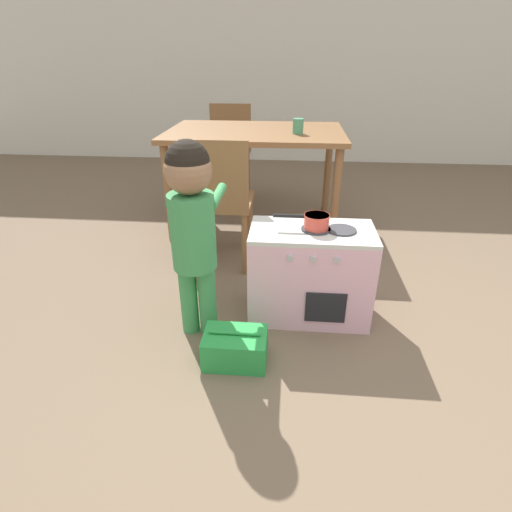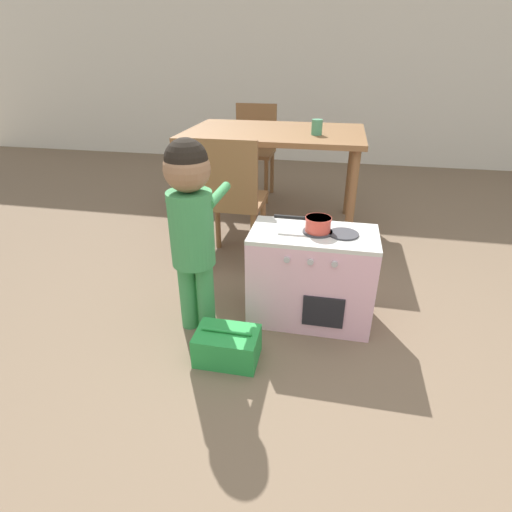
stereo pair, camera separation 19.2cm
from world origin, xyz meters
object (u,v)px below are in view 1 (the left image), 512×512
Objects in this scene: play_kitchen at (310,273)px; toy_basket at (235,348)px; toy_pot at (316,221)px; dining_chair_far at (229,148)px; cup_on_table at (298,126)px; dining_chair_near at (220,200)px; child_figure at (192,217)px; dining_table at (255,142)px.

play_kitchen is 0.55m from toy_basket.
toy_pot reaches higher than play_kitchen.
play_kitchen is 0.73× the size of dining_chair_far.
play_kitchen reaches higher than toy_basket.
play_kitchen is at bearing -85.78° from cup_on_table.
play_kitchen is at bearing 109.87° from dining_chair_far.
play_kitchen is at bearing 50.40° from toy_basket.
cup_on_table reaches higher than dining_chair_near.
child_figure is (-0.54, -0.19, 0.08)m from toy_pot.
dining_chair_near and dining_chair_far have the same top height.
dining_chair_far is at bearing 94.19° from child_figure.
play_kitchen is 2.16× the size of toy_basket.
dining_table is (0.15, 1.39, 0.04)m from child_figure.
child_figure reaches higher than play_kitchen.
toy_basket is (-0.33, -0.40, -0.17)m from play_kitchen.
dining_chair_near is (-0.20, 0.89, 0.37)m from toy_basket.
cup_on_table is (0.61, -0.83, 0.34)m from dining_chair_far.
toy_pot is 1.26m from dining_table.
toy_basket is 0.34× the size of dining_chair_far.
dining_chair_near is 0.82m from cup_on_table.
child_figure is at bearing -89.99° from dining_chair_near.
play_kitchen is 5.97× the size of cup_on_table.
child_figure is 3.36× the size of toy_basket.
dining_table is at bearing 107.79° from play_kitchen.
cup_on_table is at bearing -21.17° from dining_table.
toy_basket is 0.98m from dining_chair_near.
dining_chair_near is at bearing -102.07° from dining_table.
dining_chair_near is (-0.15, -0.71, -0.20)m from dining_table.
dining_chair_far is (-0.69, 1.91, 0.20)m from play_kitchen.
toy_pot is at bearing -85.30° from cup_on_table.
cup_on_table is at bearing 52.40° from dining_chair_near.
toy_pot is at bearing 3.04° from play_kitchen.
dining_table is 1.54× the size of dining_chair_far.
dining_table is 12.59× the size of cup_on_table.
dining_chair_near is at bearing 137.78° from play_kitchen.
dining_table is at bearing 91.91° from toy_basket.
cup_on_table reaches higher than toy_pot.
cup_on_table reaches higher than toy_basket.
toy_pot is 2.66× the size of cup_on_table.
dining_chair_far reaches higher than play_kitchen.
child_figure reaches higher than dining_table.
toy_basket is 0.34× the size of dining_chair_near.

